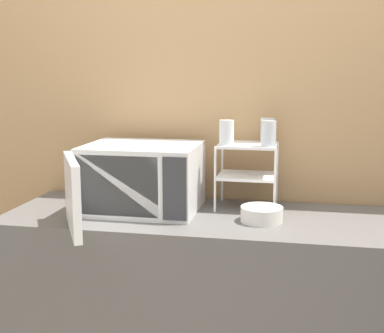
{
  "coord_description": "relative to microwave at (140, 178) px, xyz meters",
  "views": [
    {
      "loc": [
        0.3,
        -1.85,
        1.52
      ],
      "look_at": [
        -0.14,
        0.33,
        1.12
      ],
      "focal_mm": 50.0,
      "sensor_mm": 36.0,
      "label": 1
    }
  ],
  "objects": [
    {
      "name": "bowl",
      "position": [
        0.53,
        -0.07,
        -0.11
      ],
      "size": [
        0.17,
        0.17,
        0.06
      ],
      "color": "silver",
      "rests_on": "counter"
    },
    {
      "name": "glass_back_right",
      "position": [
        0.53,
        0.22,
        0.2
      ],
      "size": [
        0.06,
        0.06,
        0.11
      ],
      "color": "silver",
      "rests_on": "dish_rack"
    },
    {
      "name": "counter",
      "position": [
        0.36,
        -0.02,
        -0.6
      ],
      "size": [
        1.84,
        0.6,
        0.92
      ],
      "color": "#595654",
      "rests_on": "ground_plane"
    },
    {
      "name": "glass_front_right",
      "position": [
        0.54,
        0.08,
        0.2
      ],
      "size": [
        0.06,
        0.06,
        0.11
      ],
      "color": "silver",
      "rests_on": "dish_rack"
    },
    {
      "name": "microwave",
      "position": [
        0.0,
        0.0,
        0.0
      ],
      "size": [
        0.51,
        0.74,
        0.29
      ],
      "color": "silver",
      "rests_on": "counter"
    },
    {
      "name": "glass_front_left",
      "position": [
        0.36,
        0.08,
        0.2
      ],
      "size": [
        0.06,
        0.06,
        0.11
      ],
      "color": "silver",
      "rests_on": "dish_rack"
    },
    {
      "name": "dish_rack",
      "position": [
        0.45,
        0.15,
        0.06
      ],
      "size": [
        0.26,
        0.22,
        0.29
      ],
      "color": "white",
      "rests_on": "counter"
    },
    {
      "name": "wall_back",
      "position": [
        0.36,
        0.32,
        0.24
      ],
      "size": [
        8.0,
        0.06,
        2.6
      ],
      "color": "tan",
      "rests_on": "ground_plane"
    }
  ]
}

